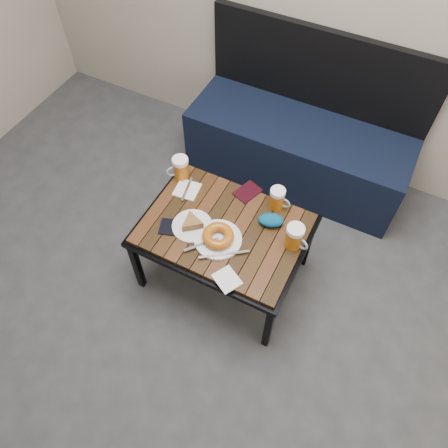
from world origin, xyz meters
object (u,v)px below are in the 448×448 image
at_px(bench, 299,144).
at_px(beer_mug_centre, 277,198).
at_px(cafe_table, 224,232).
at_px(plate_pie, 192,224).
at_px(passport_burgundy, 248,192).
at_px(passport_navy, 173,227).
at_px(plate_bagel, 218,238).
at_px(knit_pouch, 271,220).
at_px(beer_mug_right, 295,237).
at_px(beer_mug_left, 180,168).

bearing_deg(bench, beer_mug_centre, -80.78).
distance_m(cafe_table, plate_pie, 0.17).
bearing_deg(beer_mug_centre, passport_burgundy, 177.55).
relative_size(passport_navy, passport_burgundy, 1.00).
xyz_separation_m(plate_bagel, knit_pouch, (0.19, 0.21, 0.00)).
xyz_separation_m(beer_mug_right, knit_pouch, (-0.15, 0.07, -0.04)).
distance_m(beer_mug_right, plate_pie, 0.51).
bearing_deg(passport_navy, knit_pouch, 101.23).
bearing_deg(plate_pie, cafe_table, 26.00).
height_order(bench, beer_mug_right, bench).
relative_size(bench, plate_pie, 6.85).
xyz_separation_m(plate_pie, knit_pouch, (0.34, 0.20, 0.01)).
height_order(cafe_table, plate_pie, plate_pie).
distance_m(beer_mug_right, passport_navy, 0.61).
bearing_deg(cafe_table, beer_mug_right, 9.74).
relative_size(beer_mug_right, plate_bagel, 0.48).
relative_size(beer_mug_right, passport_burgundy, 1.01).
relative_size(plate_pie, knit_pouch, 1.59).
relative_size(beer_mug_left, passport_navy, 1.00).
height_order(bench, beer_mug_left, bench).
relative_size(bench, plate_bagel, 4.80).
bearing_deg(plate_bagel, knit_pouch, 48.32).
xyz_separation_m(beer_mug_centre, passport_burgundy, (-0.17, 0.02, -0.06)).
xyz_separation_m(bench, passport_navy, (-0.30, -1.05, 0.20)).
relative_size(beer_mug_left, plate_bagel, 0.47).
height_order(beer_mug_left, plate_bagel, beer_mug_left).
distance_m(bench, passport_navy, 1.11).
bearing_deg(plate_pie, plate_bagel, -5.40).
bearing_deg(passport_navy, beer_mug_centre, 112.76).
bearing_deg(beer_mug_left, passport_navy, 71.06).
relative_size(cafe_table, beer_mug_centre, 6.67).
height_order(beer_mug_centre, passport_burgundy, beer_mug_centre).
xyz_separation_m(bench, plate_pie, (-0.22, -1.00, 0.22)).
bearing_deg(beer_mug_right, passport_navy, -145.26).
height_order(beer_mug_left, passport_burgundy, beer_mug_left).
distance_m(cafe_table, beer_mug_left, 0.43).
distance_m(beer_mug_left, passport_navy, 0.35).
height_order(bench, knit_pouch, bench).
height_order(plate_pie, plate_bagel, plate_bagel).
height_order(bench, passport_navy, bench).
height_order(beer_mug_right, passport_burgundy, beer_mug_right).
bearing_deg(knit_pouch, plate_pie, -150.01).
height_order(passport_burgundy, knit_pouch, knit_pouch).
xyz_separation_m(cafe_table, beer_mug_right, (0.35, 0.06, 0.11)).
distance_m(bench, beer_mug_left, 0.89).
height_order(beer_mug_centre, knit_pouch, beer_mug_centre).
bearing_deg(cafe_table, beer_mug_left, 151.60).
height_order(beer_mug_left, plate_pie, beer_mug_left).
xyz_separation_m(cafe_table, passport_navy, (-0.23, -0.12, 0.05)).
relative_size(bench, cafe_table, 1.67).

